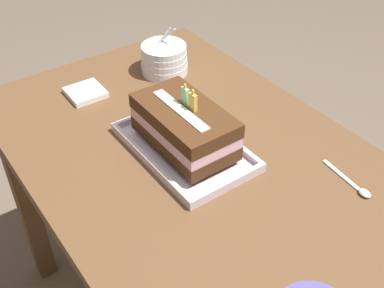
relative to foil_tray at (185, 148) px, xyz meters
name	(u,v)px	position (x,y,z in m)	size (l,w,h in m)	color
dining_table	(199,192)	(0.04, 0.01, -0.12)	(1.20, 0.75, 0.78)	brown
foil_tray	(185,148)	(0.00, 0.00, 0.00)	(0.34, 0.21, 0.02)	silver
birthday_cake	(184,126)	(0.00, 0.00, 0.07)	(0.26, 0.14, 0.15)	#4A2B16
bowl_stack	(164,59)	(-0.34, 0.17, 0.04)	(0.14, 0.14, 0.14)	white
serving_spoon_near_tray	(357,187)	(0.33, 0.23, 0.00)	(0.15, 0.03, 0.01)	silver
napkin_pile	(86,93)	(-0.36, -0.09, 0.00)	(0.10, 0.10, 0.02)	white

